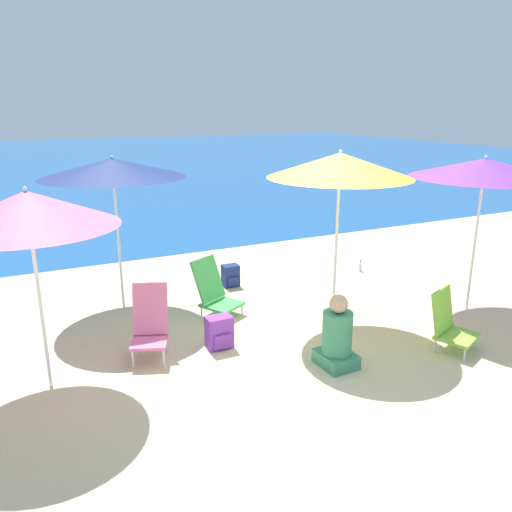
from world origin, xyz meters
TOP-DOWN VIEW (x-y plane):
  - ground_plane at (0.00, 0.00)m, footprint 60.00×60.00m
  - sea_water at (0.00, 24.56)m, footprint 60.00×40.00m
  - beach_umbrella_navy at (-1.67, 2.30)m, footprint 1.99×1.99m
  - beach_umbrella_yellow at (0.77, 0.42)m, footprint 1.84×1.84m
  - beach_umbrella_purple at (2.85, 0.00)m, footprint 2.00×2.00m
  - beach_umbrella_pink at (-2.84, 0.41)m, footprint 1.72×1.72m
  - beach_chair_lime at (1.62, -0.79)m, footprint 0.64×0.64m
  - beach_chair_green at (-0.55, 1.47)m, footprint 0.71×0.77m
  - beach_chair_pink at (-1.69, 0.62)m, footprint 0.57×0.64m
  - person_seated_near at (0.14, -0.55)m, footprint 0.39×0.45m
  - backpack_purple at (-0.89, 0.45)m, footprint 0.32×0.23m
  - backpack_navy at (0.11, 2.42)m, footprint 0.26×0.23m
  - water_bottle at (2.53, 2.11)m, footprint 0.06×0.06m

SIDE VIEW (x-z plane):
  - ground_plane at x=0.00m, z-range 0.00..0.00m
  - sea_water at x=0.00m, z-range 0.00..0.01m
  - water_bottle at x=2.53m, z-range -0.02..0.18m
  - backpack_navy at x=0.11m, z-range 0.00..0.36m
  - backpack_purple at x=-0.89m, z-range 0.00..0.40m
  - beach_chair_lime at x=1.62m, z-range -0.03..0.71m
  - beach_chair_green at x=-0.55m, z-range -0.05..0.74m
  - person_seated_near at x=0.14m, z-range -0.08..0.78m
  - beach_chair_pink at x=-1.69m, z-range -0.01..0.85m
  - beach_umbrella_pink at x=-2.84m, z-range 0.85..2.98m
  - beach_umbrella_navy at x=-1.67m, z-range 0.94..3.15m
  - beach_umbrella_purple at x=2.85m, z-range 0.94..3.16m
  - beach_umbrella_yellow at x=0.77m, z-range 0.98..3.32m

